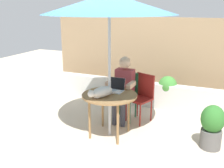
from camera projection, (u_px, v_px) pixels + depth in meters
ground_plane at (110, 135)px, 4.56m from camera, size 14.00×14.00×0.00m
fence_back at (148, 57)px, 6.31m from camera, size 4.86×0.08×1.89m
planter_wall_low at (138, 93)px, 5.86m from camera, size 4.38×0.20×0.54m
patio_table at (110, 98)px, 4.36m from camera, size 0.91×0.91×0.74m
patio_umbrella at (109, 4)px, 3.93m from camera, size 2.06×2.06×2.33m
chair_occupied at (126, 92)px, 5.10m from camera, size 0.40×0.40×0.91m
chair_empty at (142, 94)px, 5.00m from camera, size 0.52×0.52×0.91m
person_seated at (123, 86)px, 4.91m from camera, size 0.48×0.48×1.25m
laptop at (115, 87)px, 4.52m from camera, size 0.31×0.26×0.21m
cat at (101, 92)px, 4.18m from camera, size 0.35×0.60×0.17m
potted_plant_near_fence at (212, 126)px, 4.04m from camera, size 0.36×0.36×0.71m
potted_plant_by_chair at (167, 89)px, 5.66m from camera, size 0.40×0.40×0.70m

